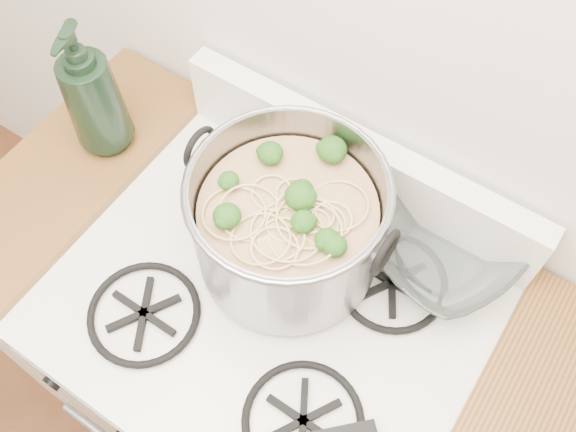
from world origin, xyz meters
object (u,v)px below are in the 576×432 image
(gas_range, at_px, (273,377))
(bottle, at_px, (90,90))
(glass_bowl, at_px, (442,252))
(stock_pot, at_px, (288,224))

(gas_range, relative_size, bottle, 3.04)
(bottle, bearing_deg, glass_bowl, -10.20)
(glass_bowl, xyz_separation_m, bottle, (-0.70, -0.14, 0.13))
(bottle, bearing_deg, stock_pot, -23.17)
(stock_pot, distance_m, glass_bowl, 0.30)
(gas_range, bearing_deg, stock_pot, 102.00)
(stock_pot, xyz_separation_m, bottle, (-0.46, 0.02, 0.04))
(gas_range, height_order, glass_bowl, glass_bowl)
(glass_bowl, bearing_deg, gas_range, -131.81)
(gas_range, distance_m, bottle, 0.80)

